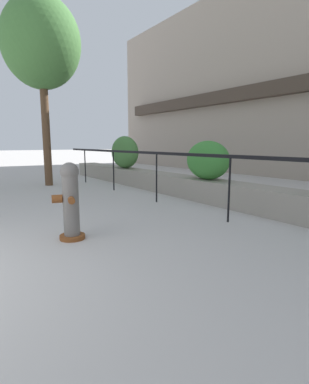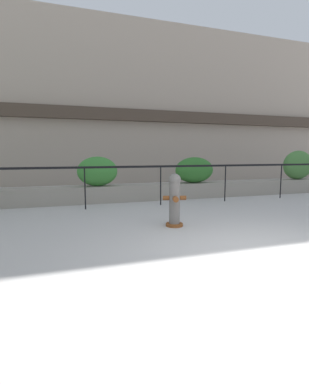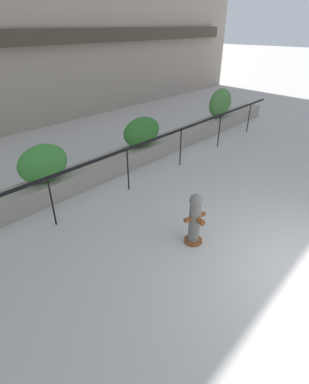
{
  "view_description": "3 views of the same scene",
  "coord_description": "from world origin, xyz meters",
  "px_view_note": "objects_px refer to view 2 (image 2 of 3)",
  "views": [
    {
      "loc": [
        3.39,
        1.03,
        1.34
      ],
      "look_at": [
        -0.68,
        3.84,
        0.53
      ],
      "focal_mm": 28.0,
      "sensor_mm": 36.0,
      "label": 1
    },
    {
      "loc": [
        -2.94,
        -3.17,
        1.47
      ],
      "look_at": [
        -0.7,
        3.39,
        0.59
      ],
      "focal_mm": 28.0,
      "sensor_mm": 36.0,
      "label": 2
    },
    {
      "loc": [
        -4.6,
        -0.24,
        3.78
      ],
      "look_at": [
        -0.69,
        3.35,
        0.79
      ],
      "focal_mm": 28.0,
      "sensor_mm": 36.0,
      "label": 3
    }
  ],
  "objects_px": {
    "hedge_bush_1": "(97,171)",
    "fire_hydrant": "(175,200)",
    "hedge_bush_2": "(194,170)",
    "hedge_bush_3": "(298,165)"
  },
  "relations": [
    {
      "from": "hedge_bush_1",
      "to": "hedge_bush_3",
      "type": "bearing_deg",
      "value": 0.0
    },
    {
      "from": "hedge_bush_1",
      "to": "fire_hydrant",
      "type": "xyz_separation_m",
      "value": [
        1.03,
        -3.62,
        -0.4
      ]
    },
    {
      "from": "hedge_bush_1",
      "to": "hedge_bush_2",
      "type": "bearing_deg",
      "value": 0.0
    },
    {
      "from": "hedge_bush_2",
      "to": "fire_hydrant",
      "type": "distance_m",
      "value": 4.27
    },
    {
      "from": "hedge_bush_2",
      "to": "hedge_bush_3",
      "type": "bearing_deg",
      "value": 0.0
    },
    {
      "from": "hedge_bush_1",
      "to": "fire_hydrant",
      "type": "distance_m",
      "value": 3.79
    },
    {
      "from": "hedge_bush_3",
      "to": "hedge_bush_2",
      "type": "bearing_deg",
      "value": 180.0
    },
    {
      "from": "hedge_bush_1",
      "to": "hedge_bush_3",
      "type": "relative_size",
      "value": 0.92
    },
    {
      "from": "hedge_bush_1",
      "to": "hedge_bush_2",
      "type": "height_order",
      "value": "hedge_bush_1"
    },
    {
      "from": "hedge_bush_2",
      "to": "hedge_bush_3",
      "type": "xyz_separation_m",
      "value": [
        4.42,
        0.0,
        0.12
      ]
    }
  ]
}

